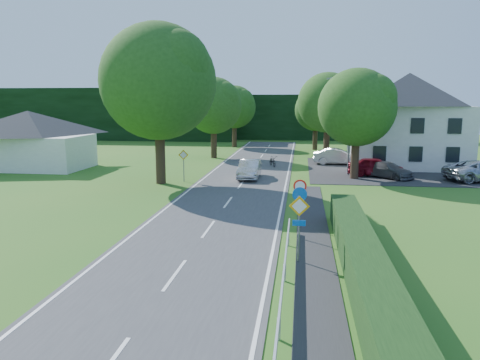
# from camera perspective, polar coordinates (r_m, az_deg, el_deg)

# --- Properties ---
(road) EXTENTS (7.00, 80.00, 0.04)m
(road) POSITION_cam_1_polar(r_m,az_deg,el_deg) (30.19, -0.88, -1.96)
(road) COLOR #3A393C
(road) RESTS_ON ground
(footpath) EXTENTS (1.50, 44.00, 0.04)m
(footpath) POSITION_cam_1_polar(r_m,az_deg,el_deg) (12.81, 9.93, -18.85)
(footpath) COLOR #252527
(footpath) RESTS_ON ground
(parking_pad) EXTENTS (14.00, 16.00, 0.04)m
(parking_pad) POSITION_cam_1_polar(r_m,az_deg,el_deg) (43.37, 17.63, 1.15)
(parking_pad) COLOR #252527
(parking_pad) RESTS_ON ground
(line_edge_left) EXTENTS (0.12, 80.00, 0.01)m
(line_edge_left) POSITION_cam_1_polar(r_m,az_deg,el_deg) (30.82, -6.87, -1.74)
(line_edge_left) COLOR white
(line_edge_left) RESTS_ON road
(line_edge_right) EXTENTS (0.12, 80.00, 0.01)m
(line_edge_right) POSITION_cam_1_polar(r_m,az_deg,el_deg) (29.89, 5.30, -2.06)
(line_edge_right) COLOR white
(line_edge_right) RESTS_ON road
(line_centre) EXTENTS (0.12, 80.00, 0.01)m
(line_centre) POSITION_cam_1_polar(r_m,az_deg,el_deg) (30.18, -0.88, -1.91)
(line_centre) COLOR white
(line_centre) RESTS_ON road
(tree_main) EXTENTS (9.40, 9.40, 11.64)m
(tree_main) POSITION_cam_1_polar(r_m,az_deg,el_deg) (34.82, -9.86, 9.07)
(tree_main) COLOR #214A16
(tree_main) RESTS_ON ground
(tree_left_far) EXTENTS (7.00, 7.00, 8.58)m
(tree_left_far) POSITION_cam_1_polar(r_m,az_deg,el_deg) (50.16, -3.23, 7.59)
(tree_left_far) COLOR #214A16
(tree_left_far) RESTS_ON ground
(tree_right_far) EXTENTS (7.40, 7.40, 9.09)m
(tree_right_far) POSITION_cam_1_polar(r_m,az_deg,el_deg) (51.34, 10.59, 7.77)
(tree_right_far) COLOR #214A16
(tree_right_far) RESTS_ON ground
(tree_left_back) EXTENTS (6.60, 6.60, 8.07)m
(tree_left_back) POSITION_cam_1_polar(r_m,az_deg,el_deg) (61.92, -0.69, 7.76)
(tree_left_back) COLOR #214A16
(tree_left_back) RESTS_ON ground
(tree_right_back) EXTENTS (6.20, 6.20, 7.56)m
(tree_right_back) POSITION_cam_1_polar(r_m,az_deg,el_deg) (59.32, 9.20, 7.31)
(tree_right_back) COLOR #214A16
(tree_right_back) RESTS_ON ground
(tree_right_mid) EXTENTS (7.00, 7.00, 8.58)m
(tree_right_mid) POSITION_cam_1_polar(r_m,az_deg,el_deg) (37.53, 13.99, 6.62)
(tree_right_mid) COLOR #214A16
(tree_right_mid) RESTS_ON ground
(treeline_left) EXTENTS (44.00, 6.00, 8.00)m
(treeline_left) POSITION_cam_1_polar(r_m,az_deg,el_deg) (78.27, -17.04, 7.71)
(treeline_left) COLOR black
(treeline_left) RESTS_ON ground
(treeline_right) EXTENTS (30.00, 5.00, 7.00)m
(treeline_right) POSITION_cam_1_polar(r_m,az_deg,el_deg) (75.38, 10.39, 7.54)
(treeline_right) COLOR black
(treeline_right) RESTS_ON ground
(bungalow_left) EXTENTS (11.00, 6.50, 5.20)m
(bungalow_left) POSITION_cam_1_polar(r_m,az_deg,el_deg) (46.30, -24.29, 4.62)
(bungalow_left) COLOR silver
(bungalow_left) RESTS_ON ground
(house_white) EXTENTS (10.60, 8.40, 8.60)m
(house_white) POSITION_cam_1_polar(r_m,az_deg,el_deg) (46.30, 19.72, 7.01)
(house_white) COLOR silver
(house_white) RESTS_ON ground
(streetlight) EXTENTS (2.03, 0.18, 8.00)m
(streetlight) POSITION_cam_1_polar(r_m,az_deg,el_deg) (39.46, 13.04, 7.04)
(streetlight) COLOR slate
(streetlight) RESTS_ON ground
(sign_priority_right) EXTENTS (0.78, 0.09, 2.59)m
(sign_priority_right) POSITION_cam_1_polar(r_m,az_deg,el_deg) (17.76, 7.22, -4.44)
(sign_priority_right) COLOR slate
(sign_priority_right) RESTS_ON ground
(sign_roundabout) EXTENTS (0.64, 0.08, 2.37)m
(sign_roundabout) POSITION_cam_1_polar(r_m,az_deg,el_deg) (20.71, 7.27, -2.76)
(sign_roundabout) COLOR slate
(sign_roundabout) RESTS_ON ground
(sign_speed_limit) EXTENTS (0.64, 0.11, 2.37)m
(sign_speed_limit) POSITION_cam_1_polar(r_m,az_deg,el_deg) (22.64, 7.31, -1.45)
(sign_speed_limit) COLOR slate
(sign_speed_limit) RESTS_ON ground
(sign_priority_left) EXTENTS (0.78, 0.09, 2.44)m
(sign_priority_left) POSITION_cam_1_polar(r_m,az_deg,el_deg) (35.62, -6.90, 2.53)
(sign_priority_left) COLOR slate
(sign_priority_left) RESTS_ON ground
(moving_car) EXTENTS (1.55, 4.43, 1.46)m
(moving_car) POSITION_cam_1_polar(r_m,az_deg,el_deg) (36.79, 1.15, 1.33)
(moving_car) COLOR silver
(moving_car) RESTS_ON road
(motorcycle) EXTENTS (1.21, 1.97, 0.98)m
(motorcycle) POSITION_cam_1_polar(r_m,az_deg,el_deg) (43.80, 4.01, 2.34)
(motorcycle) COLOR black
(motorcycle) RESTS_ON road
(parked_car_red) EXTENTS (4.58, 2.25, 1.50)m
(parked_car_red) POSITION_cam_1_polar(r_m,az_deg,el_deg) (39.50, 16.20, 1.56)
(parked_car_red) COLOR maroon
(parked_car_red) RESTS_ON parking_pad
(parked_car_silver_a) EXTENTS (4.63, 1.68, 1.52)m
(parked_car_silver_a) POSITION_cam_1_polar(r_m,az_deg,el_deg) (45.91, 11.80, 2.83)
(parked_car_silver_a) COLOR #AEAFB3
(parked_car_silver_a) RESTS_ON parking_pad
(parked_car_grey) EXTENTS (4.33, 4.27, 1.25)m
(parked_car_grey) POSITION_cam_1_polar(r_m,az_deg,el_deg) (38.93, 17.51, 1.19)
(parked_car_grey) COLOR #4B4A4F
(parked_car_grey) RESTS_ON parking_pad
(parasol) EXTENTS (2.53, 2.56, 1.86)m
(parasol) POSITION_cam_1_polar(r_m,az_deg,el_deg) (45.42, 18.76, 2.67)
(parasol) COLOR #AD0D24
(parasol) RESTS_ON parking_pad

